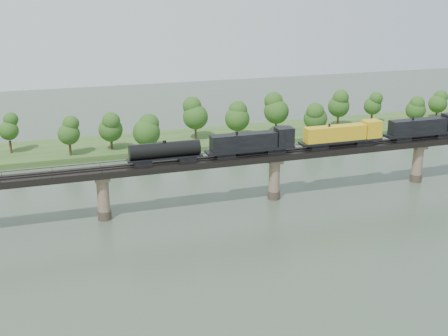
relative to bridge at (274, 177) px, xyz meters
name	(u,v)px	position (x,y,z in m)	size (l,w,h in m)	color
ground	(334,253)	(0.00, -30.00, -5.46)	(400.00, 400.00, 0.00)	#354335
far_bank	(209,138)	(0.00, 55.00, -4.66)	(300.00, 24.00, 1.60)	#325221
bridge	(274,177)	(0.00, 0.00, 0.00)	(236.00, 30.00, 11.50)	#473A2D
bridge_superstructure	(275,151)	(0.00, 0.00, 6.33)	(220.00, 4.90, 0.75)	black
far_treeline	(187,119)	(-8.21, 50.52, 3.37)	(289.06, 17.54, 13.60)	#382619
freight_train	(313,138)	(9.60, 0.00, 8.85)	(85.53, 3.33, 5.89)	black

